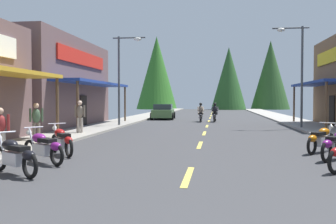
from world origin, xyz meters
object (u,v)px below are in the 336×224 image
Objects in this scene: motorcycle_parked_right_3 at (321,139)px; motorcycle_parked_left_4 at (62,140)px; streetlamp_right at (296,62)px; motorcycle_parked_left_2 at (15,155)px; pedestrian_by_shop at (0,129)px; motorcycle_parked_left_3 at (43,147)px; rider_cruising_lead at (201,114)px; pedestrian_browsing at (36,120)px; pedestrian_waiting at (80,115)px; parked_car_curbside at (163,112)px; streetlamp_left at (124,68)px; rider_cruising_trailing at (215,114)px.

motorcycle_parked_right_3 and motorcycle_parked_left_4 have the same top height.
streetlamp_right is at bearing -79.71° from motorcycle_parked_left_4.
pedestrian_by_shop reaches higher than motorcycle_parked_left_2.
rider_cruising_lead is (3.65, 20.55, 0.17)m from motorcycle_parked_left_3.
pedestrian_by_shop is at bearing 157.41° from pedestrian_browsing.
motorcycle_parked_left_3 is at bearing 14.59° from pedestrian_waiting.
rider_cruising_lead is (3.58, 22.22, 0.17)m from motorcycle_parked_left_2.
rider_cruising_lead is at bearing -65.58° from motorcycle_parked_left_3.
pedestrian_browsing is at bearing 153.64° from rider_cruising_lead.
pedestrian_by_shop is 23.50m from parked_car_curbside.
motorcycle_parked_right_3 is 10.68m from pedestrian_by_shop.
motorcycle_parked_left_3 is (1.22, -14.46, -3.48)m from streetlamp_left.
streetlamp_left is 11.08m from streetlamp_right.
streetlamp_right reaches higher than pedestrian_browsing.
rider_cruising_trailing is at bearing 50.37° from motorcycle_parked_right_3.
motorcycle_parked_right_3 is 0.81× the size of rider_cruising_trailing.
pedestrian_browsing reaches higher than pedestrian_by_shop.
parked_car_curbside is at bearing -41.74° from pedestrian_browsing.
streetlamp_right reaches higher than motorcycle_parked_right_3.
motorcycle_parked_right_3 and motorcycle_parked_left_3 have the same top height.
pedestrian_waiting is at bearing -44.82° from motorcycle_parked_left_2.
motorcycle_parked_right_3 is 0.95× the size of motorcycle_parked_left_2.
rider_cruising_lead is 13.38m from pedestrian_waiting.
rider_cruising_trailing is at bearing -68.59° from motorcycle_parked_left_3.
rider_cruising_lead is (-6.19, 6.62, -3.48)m from streetlamp_right.
motorcycle_parked_right_3 is 1.03× the size of pedestrian_browsing.
motorcycle_parked_left_2 is 1.67m from motorcycle_parked_left_3.
rider_cruising_lead reaches higher than motorcycle_parked_right_3.
pedestrian_waiting is 15.93m from parked_car_curbside.
rider_cruising_lead is at bearing 54.06° from motorcycle_parked_right_3.
motorcycle_parked_right_3 is (9.79, -11.20, -3.48)m from streetlamp_left.
motorcycle_parked_left_2 is at bearing 168.61° from pedestrian_browsing.
pedestrian_by_shop is 4.08m from pedestrian_browsing.
pedestrian_browsing is (-12.47, -9.11, -3.15)m from streetlamp_right.
streetlamp_right is at bearing -2.73° from streetlamp_left.
pedestrian_browsing reaches higher than rider_cruising_lead.
streetlamp_left is 10.19m from pedestrian_browsing.
motorcycle_parked_left_2 is at bearing 142.91° from motorcycle_parked_left_4.
pedestrian_browsing reaches higher than motorcycle_parked_left_4.
rider_cruising_trailing is (-3.76, 17.42, 0.17)m from motorcycle_parked_right_3.
motorcycle_parked_left_4 is at bearing -175.84° from pedestrian_browsing.
rider_cruising_trailing is 0.49× the size of parked_car_curbside.
rider_cruising_trailing reaches higher than motorcycle_parked_left_2.
motorcycle_parked_left_4 is 22.60m from parked_car_curbside.
streetlamp_right reaches higher than motorcycle_parked_left_3.
pedestrian_browsing reaches higher than parked_car_curbside.
motorcycle_parked_left_3 is 24.25m from parked_car_curbside.
motorcycle_parked_right_3 is 11.31m from pedestrian_browsing.
pedestrian_by_shop is at bearing 10.17° from motorcycle_parked_left_3.
pedestrian_browsing is 0.39× the size of parked_car_curbside.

